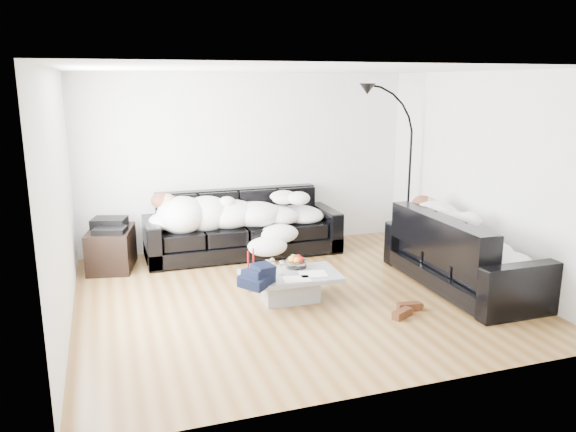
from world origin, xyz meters
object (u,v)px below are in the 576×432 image
object	(u,v)px
sofa_right	(463,251)
av_cabinet	(111,249)
sleeper_back	(243,211)
wine_glass_a	(272,265)
sleeper_right	(464,235)
floor_lamp	(409,177)
wine_glass_b	(267,268)
sofa_back	(243,224)
coffee_table	(290,287)
fruit_bowl	(296,261)
wine_glass_c	(282,268)
candle_right	(253,259)
stereo	(110,224)
shoes	(405,310)
candle_left	(248,262)

from	to	relation	value
sofa_right	av_cabinet	distance (m)	4.58
sleeper_back	wine_glass_a	size ratio (longest dim) A/B	14.50
sleeper_right	floor_lamp	xyz separation A→B (m)	(0.22, 1.71, 0.42)
wine_glass_b	sofa_right	bearing A→B (deg)	-5.56
sofa_back	wine_glass_a	xyz separation A→B (m)	(-0.09, -1.79, -0.05)
coffee_table	wine_glass_a	distance (m)	0.33
fruit_bowl	wine_glass_c	xyz separation A→B (m)	(-0.25, -0.21, 0.01)
sleeper_back	sleeper_right	bearing A→B (deg)	-42.90
sleeper_right	candle_right	world-z (taller)	sleeper_right
sleeper_back	coffee_table	xyz separation A→B (m)	(0.08, -1.88, -0.49)
sofa_back	candle_right	xyz separation A→B (m)	(-0.28, -1.65, -0.00)
sleeper_right	wine_glass_c	distance (m)	2.29
sofa_right	stereo	distance (m)	4.58
sleeper_back	sofa_right	bearing A→B (deg)	-42.90
sofa_back	sleeper_back	bearing A→B (deg)	-90.00
sofa_right	wine_glass_b	size ratio (longest dim) A/B	12.02
shoes	sofa_back	bearing A→B (deg)	98.82
shoes	wine_glass_c	bearing A→B (deg)	133.21
floor_lamp	wine_glass_b	bearing A→B (deg)	-174.47
fruit_bowl	av_cabinet	xyz separation A→B (m)	(-2.07, 1.66, -0.13)
candle_right	floor_lamp	xyz separation A→B (m)	(2.74, 1.23, 0.62)
sleeper_back	wine_glass_c	size ratio (longest dim) A/B	13.60
candle_left	sofa_right	bearing A→B (deg)	-8.18
sofa_right	candle_left	size ratio (longest dim) A/B	8.44
sofa_right	av_cabinet	world-z (taller)	sofa_right
sofa_back	coffee_table	distance (m)	1.95
av_cabinet	fruit_bowl	bearing A→B (deg)	-27.44
sleeper_right	av_cabinet	world-z (taller)	sleeper_right
wine_glass_a	candle_right	size ratio (longest dim) A/B	0.63
sofa_back	sofa_right	bearing A→B (deg)	-43.58
shoes	fruit_bowl	bearing A→B (deg)	119.59
candle_left	av_cabinet	size ratio (longest dim) A/B	0.33
sofa_right	sleeper_back	distance (m)	3.07
sleeper_right	wine_glass_b	xyz separation A→B (m)	(-2.43, 0.24, -0.24)
candle_left	stereo	world-z (taller)	stereo
fruit_bowl	shoes	xyz separation A→B (m)	(0.93, -0.97, -0.35)
sofa_right	sleeper_back	bearing A→B (deg)	47.10
stereo	fruit_bowl	bearing A→B (deg)	-22.03
wine_glass_b	candle_left	bearing A→B (deg)	143.41
candle_right	wine_glass_a	bearing A→B (deg)	-36.74
sofa_back	shoes	xyz separation A→B (m)	(1.15, -2.70, -0.41)
sofa_back	wine_glass_b	size ratio (longest dim) A/B	14.97
sleeper_right	shoes	bearing A→B (deg)	117.23
wine_glass_a	floor_lamp	world-z (taller)	floor_lamp
wine_glass_b	stereo	xyz separation A→B (m)	(-1.66, 1.83, 0.20)
coffee_table	shoes	xyz separation A→B (m)	(1.07, -0.77, -0.11)
sofa_right	coffee_table	xyz separation A→B (m)	(-2.16, 0.21, -0.29)
sofa_back	coffee_table	bearing A→B (deg)	-87.57
sofa_right	floor_lamp	distance (m)	1.84
candle_left	coffee_table	bearing A→B (deg)	-20.58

